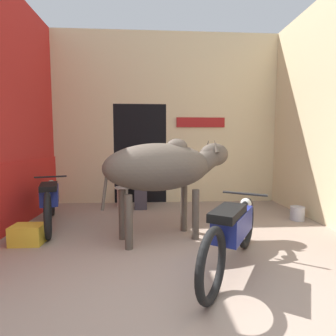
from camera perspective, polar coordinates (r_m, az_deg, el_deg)
ground_plane at (r=2.82m, az=4.85°, el=-25.73°), size 30.00×30.00×0.00m
wall_back_with_doorway at (r=6.66m, az=-2.39°, el=7.87°), size 5.39×0.94×4.10m
wall_right_with_door at (r=5.40m, az=32.76°, el=10.46°), size 0.22×4.02×4.10m
cow at (r=3.93m, az=-0.80°, el=0.17°), size 2.10×1.24×1.53m
motorcycle_near at (r=3.17m, az=13.92°, el=-12.96°), size 1.21×1.86×0.81m
motorcycle_far at (r=5.09m, az=-24.31°, el=-6.21°), size 0.83×2.08×0.82m
shopkeeper_seated at (r=5.89m, az=-5.94°, el=-2.62°), size 0.39×0.33×1.22m
plastic_stool at (r=6.16m, az=-9.84°, el=-6.04°), size 0.36×0.36×0.46m
crate at (r=4.41m, az=-28.19°, el=-12.64°), size 0.44×0.32×0.28m
bucket at (r=5.62m, az=26.32°, el=-8.84°), size 0.26×0.26×0.26m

